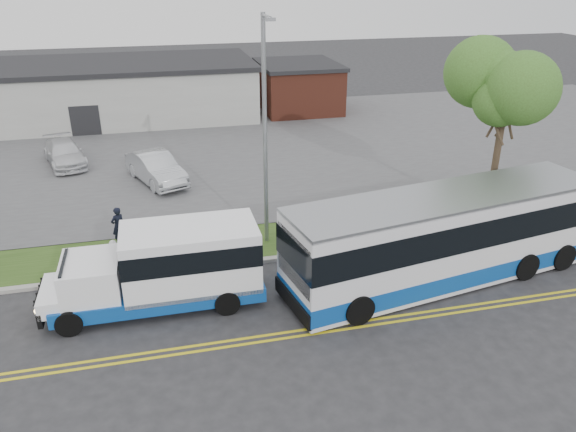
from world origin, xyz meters
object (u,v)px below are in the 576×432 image
object	(u,v)px
tree_east	(507,88)
transit_bus	(444,237)
parked_car_a	(156,168)
parked_car_b	(65,153)
shuttle_bus	(170,265)
streetlight_near	(265,127)
pedestrian	(118,226)

from	to	relation	value
tree_east	transit_bus	distance (m)	8.26
parked_car_a	parked_car_b	world-z (taller)	parked_car_a
parked_car_b	shuttle_bus	bearing A→B (deg)	-87.54
transit_bus	parked_car_a	world-z (taller)	transit_bus
tree_east	parked_car_b	distance (m)	24.90
tree_east	streetlight_near	world-z (taller)	streetlight_near
transit_bus	pedestrian	xyz separation A→B (m)	(-12.20, 5.80, -0.82)
streetlight_near	shuttle_bus	bearing A→B (deg)	-138.09
tree_east	parked_car_a	bearing A→B (deg)	151.78
transit_bus	pedestrian	bearing A→B (deg)	144.75
tree_east	parked_car_a	distance (m)	18.33
transit_bus	parked_car_b	xyz separation A→B (m)	(-15.68, 17.49, -0.98)
parked_car_a	streetlight_near	bearing A→B (deg)	-84.14
parked_car_a	pedestrian	bearing A→B (deg)	-125.49
transit_bus	parked_car_b	world-z (taller)	transit_bus
tree_east	shuttle_bus	xyz separation A→B (m)	(-15.29, -4.12, -4.64)
streetlight_near	shuttle_bus	size ratio (longest dim) A/B	1.24
streetlight_near	parked_car_a	world-z (taller)	streetlight_near
streetlight_near	pedestrian	world-z (taller)	streetlight_near
streetlight_near	parked_car_a	size ratio (longest dim) A/B	1.90
shuttle_bus	parked_car_a	size ratio (longest dim) A/B	1.54
transit_bus	pedestrian	world-z (taller)	transit_bus
tree_east	parked_car_a	world-z (taller)	tree_east
shuttle_bus	parked_car_a	world-z (taller)	shuttle_bus
parked_car_a	shuttle_bus	bearing A→B (deg)	-110.84
tree_east	parked_car_b	bearing A→B (deg)	148.55
streetlight_near	transit_bus	world-z (taller)	streetlight_near
streetlight_near	pedestrian	size ratio (longest dim) A/B	5.55
parked_car_a	parked_car_b	distance (m)	6.86
transit_bus	parked_car_a	bearing A→B (deg)	118.64
shuttle_bus	pedestrian	world-z (taller)	shuttle_bus
transit_bus	shuttle_bus	bearing A→B (deg)	166.37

